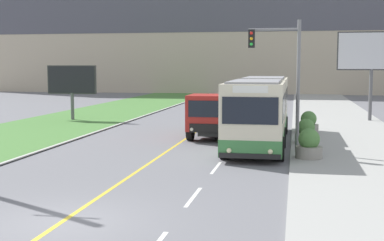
# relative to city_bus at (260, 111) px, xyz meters

# --- Properties ---
(ground_plane) EXTENTS (300.00, 300.00, 0.00)m
(ground_plane) POSITION_rel_city_bus_xyz_m (-3.96, -14.59, -1.64)
(ground_plane) COLOR slate
(lane_marking_centre) EXTENTS (2.88, 140.00, 0.01)m
(lane_marking_centre) POSITION_rel_city_bus_xyz_m (-3.58, -12.22, -1.64)
(lane_marking_centre) COLOR gold
(lane_marking_centre) RESTS_ON ground_plane
(apartment_block_background) EXTENTS (80.00, 8.04, 23.69)m
(apartment_block_background) POSITION_rel_city_bus_xyz_m (-3.96, 49.08, 10.20)
(apartment_block_background) COLOR #BCAD93
(apartment_block_background) RESTS_ON ground_plane
(city_bus) EXTENTS (2.62, 12.35, 3.23)m
(city_bus) POSITION_rel_city_bus_xyz_m (0.00, 0.00, 0.00)
(city_bus) COLOR beige
(city_bus) RESTS_ON ground_plane
(dump_truck) EXTENTS (2.44, 6.18, 2.37)m
(dump_truck) POSITION_rel_city_bus_xyz_m (-2.53, 1.40, -0.42)
(dump_truck) COLOR black
(dump_truck) RESTS_ON ground_plane
(car_distant) EXTENTS (1.80, 4.30, 1.45)m
(car_distant) POSITION_rel_city_bus_xyz_m (-2.87, 18.75, -0.95)
(car_distant) COLOR black
(car_distant) RESTS_ON ground_plane
(traffic_light_mast) EXTENTS (2.28, 0.32, 5.85)m
(traffic_light_mast) POSITION_rel_city_bus_xyz_m (1.16, -2.71, 2.09)
(traffic_light_mast) COLOR slate
(traffic_light_mast) RESTS_ON ground_plane
(billboard_large) EXTENTS (4.63, 0.24, 6.17)m
(billboard_large) POSITION_rel_city_bus_xyz_m (6.79, 11.79, 2.99)
(billboard_large) COLOR #59595B
(billboard_large) RESTS_ON ground_plane
(billboard_small) EXTENTS (3.59, 0.24, 3.87)m
(billboard_small) POSITION_rel_city_bus_xyz_m (-13.83, 8.86, 1.09)
(billboard_small) COLOR #59595B
(billboard_small) RESTS_ON ground_plane
(planter_round_near) EXTENTS (1.10, 1.10, 1.23)m
(planter_round_near) POSITION_rel_city_bus_xyz_m (2.29, -4.38, -1.02)
(planter_round_near) COLOR gray
(planter_round_near) RESTS_ON sidewalk_right
(planter_round_second) EXTENTS (1.07, 1.07, 1.19)m
(planter_round_second) POSITION_rel_city_bus_xyz_m (2.26, -0.02, -1.04)
(planter_round_second) COLOR gray
(planter_round_second) RESTS_ON sidewalk_right
(planter_round_third) EXTENTS (1.12, 1.12, 1.21)m
(planter_round_third) POSITION_rel_city_bus_xyz_m (2.47, 4.34, -1.04)
(planter_round_third) COLOR gray
(planter_round_third) RESTS_ON sidewalk_right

